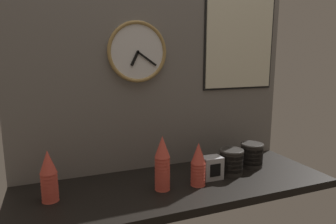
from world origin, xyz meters
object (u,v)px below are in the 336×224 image
Objects in this scene: cup_stack_center_right at (198,164)px; cup_stack_center at (162,163)px; menu_board at (240,43)px; wall_clock at (137,52)px; bowl_stack_far_right at (252,154)px; napkin_dispenser at (212,168)px; bowl_stack_right at (231,161)px; cup_stack_far_left at (49,176)px.

cup_stack_center is at bearing 174.45° from cup_stack_center_right.
wall_clock is at bearing -179.21° from menu_board.
bowl_stack_far_right is 31.15cm from napkin_dispenser.
cup_stack_center is 42.15cm from bowl_stack_right.
bowl_stack_far_right is at bearing -96.43° from menu_board.
menu_board reaches higher than cup_stack_center_right.
bowl_stack_right is 1.00× the size of bowl_stack_far_right.
cup_stack_center is at bearing -154.36° from menu_board.
cup_stack_far_left is 1.07× the size of cup_stack_center_right.
bowl_stack_far_right is 87.26cm from wall_clock.
cup_stack_center_right is at bearing -165.70° from bowl_stack_right.
cup_stack_center is 18.56cm from cup_stack_center_right.
cup_stack_center_right reaches higher than bowl_stack_right.
cup_stack_center_right is at bearing -7.58° from cup_stack_far_left.
napkin_dispenser is (-12.94, -1.34, -1.52)cm from bowl_stack_right.
cup_stack_far_left is at bearing 177.98° from bowl_stack_right.
menu_board is at bearing 36.00° from cup_stack_center_right.
napkin_dispenser is at bearing -38.94° from wall_clock.
cup_stack_center reaches higher than cup_stack_far_left.
napkin_dispenser is at bearing -140.83° from menu_board.
menu_board is at bearing 83.57° from bowl_stack_far_right.
cup_stack_far_left is 109.59cm from bowl_stack_far_right.
cup_stack_center_right is at bearing -54.58° from wall_clock.
cup_stack_center is at bearing -174.40° from napkin_dispenser.
wall_clock is at bearing 163.02° from bowl_stack_far_right.
cup_stack_far_left is at bearing 172.42° from cup_stack_center_right.
bowl_stack_far_right is at bearing 1.11° from cup_stack_far_left.
cup_stack_center_right is 24.21cm from bowl_stack_right.
bowl_stack_far_right is (58.97, 9.51, -5.91)cm from cup_stack_center.
bowl_stack_right is 77.34cm from wall_clock.
cup_stack_center_right is at bearing -164.48° from bowl_stack_far_right.
cup_stack_far_left is at bearing -178.89° from bowl_stack_far_right.
wall_clock is at bearing 141.06° from napkin_dispenser.
cup_stack_center_right is 1.55× the size of bowl_stack_right.
cup_stack_center is (50.51, -7.38, 1.62)cm from cup_stack_far_left.
bowl_stack_far_right is 1.19× the size of napkin_dispenser.
cup_stack_center_right is at bearing -155.96° from napkin_dispenser.
cup_stack_center_right is 42.34cm from bowl_stack_far_right.
bowl_stack_right is 18.25cm from bowl_stack_far_right.
wall_clock is at bearing 151.44° from bowl_stack_right.
menu_board is at bearing 11.14° from cup_stack_far_left.
bowl_stack_far_right is at bearing -16.98° from wall_clock.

